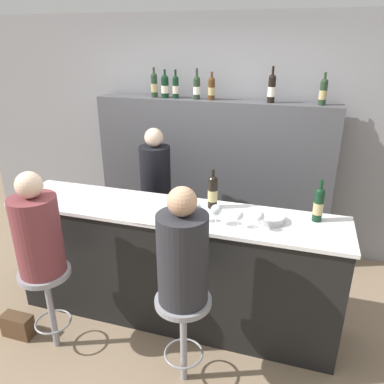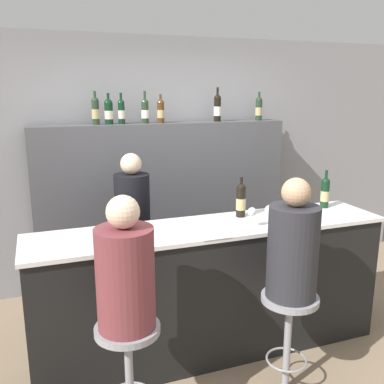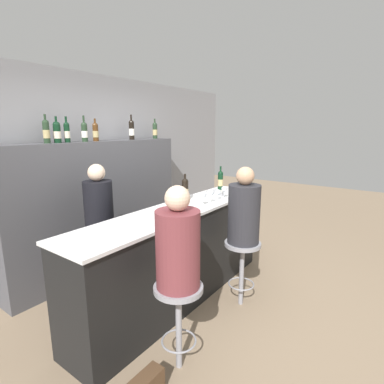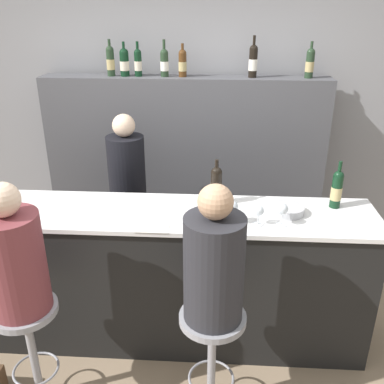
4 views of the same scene
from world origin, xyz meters
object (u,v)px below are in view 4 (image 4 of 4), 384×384
object	(u,v)px
wine_bottle_backbar_2	(138,62)
guest_seated_right	(214,264)
wine_glass_3	(282,210)
wine_bottle_backbar_3	(164,62)
metal_bowl	(287,210)
wine_bottle_backbar_6	(310,63)
wine_glass_2	(259,212)
wine_bottle_backbar_1	(124,62)
wine_bottle_backbar_4	(183,63)
bar_stool_right	(212,336)
wine_bottle_backbar_5	(253,61)
wine_bottle_counter_1	(337,189)
wine_bottle_backbar_0	(110,61)
wine_bottle_counter_0	(216,185)
guest_seated_left	(14,258)
wine_glass_0	(208,207)
bartender	(129,207)
bar_stool_left	(28,328)
wine_glass_1	(232,207)

from	to	relation	value
wine_bottle_backbar_2	guest_seated_right	xyz separation A→B (m)	(0.72, -1.94, -0.79)
wine_glass_3	wine_bottle_backbar_3	bearing A→B (deg)	121.58
metal_bowl	wine_bottle_backbar_6	bearing A→B (deg)	76.86
wine_glass_2	guest_seated_right	distance (m)	0.55
wine_bottle_backbar_1	wine_bottle_backbar_4	xyz separation A→B (m)	(0.52, -0.00, -0.00)
wine_bottle_backbar_4	bar_stool_right	size ratio (longest dim) A/B	0.39
wine_bottle_backbar_5	guest_seated_right	bearing A→B (deg)	-98.57
wine_bottle_backbar_2	wine_bottle_backbar_6	xyz separation A→B (m)	(1.49, 0.00, 0.01)
wine_bottle_counter_1	wine_bottle_backbar_4	size ratio (longest dim) A/B	1.18
wine_bottle_backbar_4	metal_bowl	distance (m)	1.70
bar_stool_right	guest_seated_right	bearing A→B (deg)	-45.00
wine_bottle_backbar_1	wine_bottle_backbar_6	size ratio (longest dim) A/B	0.97
wine_bottle_backbar_0	wine_glass_3	xyz separation A→B (m)	(1.38, -1.46, -0.71)
wine_bottle_counter_0	wine_bottle_backbar_5	xyz separation A→B (m)	(0.29, 1.17, 0.68)
wine_bottle_counter_0	guest_seated_left	xyz separation A→B (m)	(-1.10, -0.76, -0.14)
wine_bottle_backbar_6	wine_bottle_counter_0	bearing A→B (deg)	-123.57
wine_glass_0	bartender	bearing A→B (deg)	127.89
wine_bottle_backbar_4	wine_glass_0	distance (m)	1.64
guest_seated_left	bartender	distance (m)	1.47
wine_bottle_backbar_2	wine_glass_0	world-z (taller)	wine_bottle_backbar_2
wine_glass_3	bar_stool_right	xyz separation A→B (m)	(-0.42, -0.48, -0.60)
wine_bottle_backbar_6	bar_stool_right	xyz separation A→B (m)	(-0.78, -1.94, -1.30)
wine_bottle_backbar_4	wine_bottle_backbar_5	bearing A→B (deg)	0.00
wine_bottle_backbar_5	bar_stool_left	bearing A→B (deg)	-125.70
wine_glass_0	wine_bottle_backbar_2	bearing A→B (deg)	114.55
wine_bottle_backbar_3	metal_bowl	bearing A→B (deg)	-53.44
wine_bottle_backbar_5	wine_bottle_backbar_6	distance (m)	0.49
wine_glass_0	wine_glass_1	bearing A→B (deg)	-0.00
wine_bottle_backbar_6	wine_glass_1	distance (m)	1.75
wine_bottle_backbar_6	wine_bottle_backbar_5	bearing A→B (deg)	180.00
bartender	guest_seated_left	bearing A→B (deg)	-103.95
wine_bottle_backbar_1	bartender	distance (m)	1.28
wine_bottle_counter_1	wine_glass_2	bearing A→B (deg)	-152.13
wine_bottle_backbar_4	wine_bottle_backbar_1	bearing A→B (deg)	180.00
wine_bottle_counter_0	wine_bottle_counter_1	distance (m)	0.81
wine_glass_3	bar_stool_left	world-z (taller)	wine_glass_3
wine_bottle_backbar_0	wine_bottle_backbar_3	distance (m)	0.48
wine_bottle_backbar_3	metal_bowl	size ratio (longest dim) A/B	1.43
wine_bottle_counter_1	bar_stool_left	size ratio (longest dim) A/B	0.46
wine_bottle_backbar_0	wine_glass_2	world-z (taller)	wine_bottle_backbar_0
guest_seated_left	bar_stool_right	world-z (taller)	guest_seated_left
wine_glass_0	bar_stool_right	size ratio (longest dim) A/B	0.21
wine_glass_2	wine_bottle_backbar_1	bearing A→B (deg)	127.18
wine_bottle_counter_0	bartender	world-z (taller)	bartender
wine_bottle_backbar_5	guest_seated_left	bearing A→B (deg)	-125.70
wine_glass_1	bar_stool_left	distance (m)	1.43
wine_bottle_counter_0	wine_bottle_backbar_3	xyz separation A→B (m)	(-0.48, 1.17, 0.66)
wine_bottle_backbar_0	wine_bottle_counter_0	bearing A→B (deg)	-50.60
wine_glass_1	guest_seated_left	bearing A→B (deg)	-158.37
wine_bottle_backbar_1	wine_bottle_counter_1	bearing A→B (deg)	-35.37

